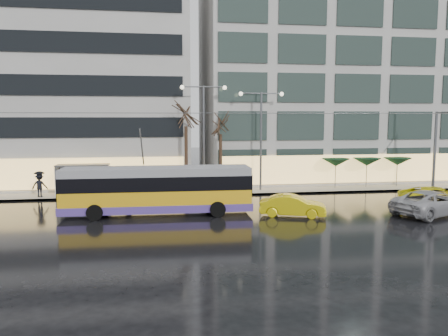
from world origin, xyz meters
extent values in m
plane|color=black|center=(0.00, 0.00, 0.00)|extent=(140.00, 140.00, 0.00)
cube|color=gray|center=(2.00, 14.00, 0.07)|extent=(80.00, 10.00, 0.15)
cube|color=slate|center=(2.00, 9.05, 0.07)|extent=(80.00, 0.10, 0.15)
cube|color=#A2A09B|center=(-16.00, 19.00, 11.15)|extent=(34.00, 14.00, 22.00)
cube|color=#A2A09B|center=(19.00, 19.00, 12.65)|extent=(32.00, 14.00, 25.00)
cube|color=gold|center=(-1.95, 2.75, 1.08)|extent=(12.36, 2.79, 1.54)
cube|color=#543C96|center=(-1.95, 2.75, 0.56)|extent=(12.41, 2.83, 0.51)
cube|color=black|center=(-1.95, 2.75, 2.21)|extent=(12.39, 2.81, 0.92)
cube|color=gray|center=(-1.95, 2.75, 2.93)|extent=(12.36, 2.79, 0.51)
cube|color=black|center=(4.24, 2.63, 2.05)|extent=(0.10, 2.36, 1.33)
cube|color=black|center=(-8.14, 2.86, 2.05)|extent=(0.10, 2.36, 1.33)
cylinder|color=black|center=(1.97, 3.96, 0.51)|extent=(1.03, 0.38, 1.03)
cylinder|color=black|center=(1.92, 1.39, 0.51)|extent=(1.03, 0.38, 1.03)
cylinder|color=black|center=(-5.83, 4.10, 0.51)|extent=(1.03, 0.38, 1.03)
cylinder|color=black|center=(-5.88, 1.53, 0.51)|extent=(1.03, 0.38, 1.03)
cylinder|color=#595B60|center=(-2.96, 3.74, 4.41)|extent=(0.13, 3.82, 2.70)
cylinder|color=#595B60|center=(-2.95, 4.25, 4.41)|extent=(0.13, 3.82, 2.70)
cylinder|color=#595B60|center=(22.00, 8.50, 3.50)|extent=(0.24, 0.24, 7.00)
cylinder|color=#595B60|center=(1.00, 5.75, 6.80)|extent=(42.00, 0.04, 0.04)
cylinder|color=#595B60|center=(1.00, 6.25, 6.80)|extent=(42.00, 0.04, 0.04)
cube|color=#595B60|center=(-8.00, 10.50, 2.60)|extent=(4.20, 1.60, 0.12)
cube|color=silver|center=(-8.00, 11.20, 1.35)|extent=(4.00, 0.05, 2.20)
cube|color=white|center=(-10.05, 10.50, 1.35)|extent=(0.10, 1.40, 2.20)
cylinder|color=#595B60|center=(-10.00, 9.80, 1.35)|extent=(0.10, 0.10, 2.40)
cylinder|color=#595B60|center=(-10.00, 11.20, 1.35)|extent=(0.10, 0.10, 2.40)
cylinder|color=#595B60|center=(-6.00, 9.80, 1.35)|extent=(0.10, 0.10, 2.40)
cylinder|color=#595B60|center=(-6.00, 11.20, 1.35)|extent=(0.10, 0.10, 2.40)
cylinder|color=#595B60|center=(2.00, 10.80, 4.65)|extent=(0.18, 0.18, 9.00)
cylinder|color=#595B60|center=(1.10, 10.80, 9.05)|extent=(1.80, 0.10, 0.10)
cylinder|color=#595B60|center=(2.90, 10.80, 9.05)|extent=(1.80, 0.10, 0.10)
sphere|color=#FFF2CC|center=(0.20, 10.80, 9.00)|extent=(0.36, 0.36, 0.36)
sphere|color=#FFF2CC|center=(3.80, 10.80, 9.00)|extent=(0.36, 0.36, 0.36)
cylinder|color=#595B60|center=(7.00, 10.80, 4.40)|extent=(0.18, 0.18, 8.50)
cylinder|color=#595B60|center=(6.10, 10.80, 8.55)|extent=(1.80, 0.10, 0.10)
cylinder|color=#595B60|center=(7.90, 10.80, 8.55)|extent=(1.80, 0.10, 0.10)
sphere|color=#FFF2CC|center=(5.20, 10.80, 8.50)|extent=(0.36, 0.36, 0.36)
sphere|color=#FFF2CC|center=(8.80, 10.80, 8.50)|extent=(0.36, 0.36, 0.36)
cylinder|color=black|center=(0.50, 11.00, 2.95)|extent=(0.28, 0.28, 5.60)
cylinder|color=black|center=(3.50, 11.20, 2.60)|extent=(0.28, 0.28, 4.90)
cylinder|color=#595B60|center=(14.00, 11.00, 1.25)|extent=(0.06, 0.06, 2.20)
cone|color=#0E351A|center=(14.00, 11.00, 2.45)|extent=(2.50, 2.50, 0.70)
cylinder|color=#595B60|center=(17.00, 11.00, 1.25)|extent=(0.06, 0.06, 2.20)
cone|color=#0E351A|center=(17.00, 11.00, 2.45)|extent=(2.50, 2.50, 0.70)
cylinder|color=#595B60|center=(20.00, 11.00, 1.25)|extent=(0.06, 0.06, 2.20)
cone|color=#0E351A|center=(20.00, 11.00, 2.45)|extent=(2.50, 2.50, 0.70)
imported|color=#CFB90A|center=(6.83, 0.91, 0.71)|extent=(4.56, 2.81, 1.42)
imported|color=yellow|center=(17.87, 1.63, 0.77)|extent=(6.12, 4.83, 1.55)
imported|color=#A6A5AA|center=(16.10, -0.10, 0.83)|extent=(6.55, 4.82, 1.66)
imported|color=black|center=(-4.37, 9.40, 1.07)|extent=(0.74, 0.55, 1.84)
imported|color=#FB537D|center=(-4.37, 9.40, 1.90)|extent=(1.12, 1.13, 0.88)
imported|color=black|center=(-6.76, 11.39, 1.09)|extent=(1.16, 1.11, 1.88)
imported|color=black|center=(-11.29, 9.96, 1.09)|extent=(1.27, 0.80, 1.89)
imported|color=black|center=(-11.29, 9.96, 1.90)|extent=(0.88, 0.88, 0.72)
camera|label=1|loc=(-1.80, -26.31, 6.41)|focal=35.00mm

